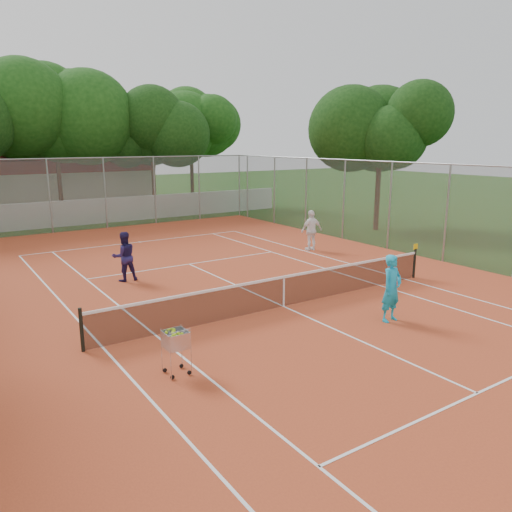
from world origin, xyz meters
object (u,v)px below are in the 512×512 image
tennis_net (284,291)px  player_far_left (124,256)px  player_near (392,288)px  player_far_right (311,230)px  ball_hopper (176,351)px  clubhouse (28,179)px

tennis_net → player_far_left: 6.23m
player_near → player_far_right: (4.14, 8.36, -0.02)m
player_far_left → ball_hopper: 7.94m
clubhouse → ball_hopper: 31.46m
player_near → player_far_right: 9.33m
tennis_net → clubhouse: bearing=93.9°
player_near → player_far_left: player_near is taller
clubhouse → player_far_right: size_ratio=8.90×
player_far_right → tennis_net: bearing=48.5°
clubhouse → player_far_left: (-0.98, -23.55, -1.29)m
tennis_net → ball_hopper: (-4.58, -2.31, 0.04)m
clubhouse → tennis_net: bearing=-86.1°
tennis_net → player_far_right: 8.23m
player_far_left → ball_hopper: (-1.60, -7.77, -0.36)m
clubhouse → ball_hopper: clubhouse is taller
tennis_net → clubhouse: (-2.00, 29.00, 1.69)m
clubhouse → ball_hopper: size_ratio=15.48×
player_near → ball_hopper: size_ratio=1.77×
player_far_right → player_far_left: bearing=6.1°
tennis_net → player_far_right: player_far_right is taller
player_near → player_far_right: size_ratio=1.02×
ball_hopper → player_far_right: bearing=30.7°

